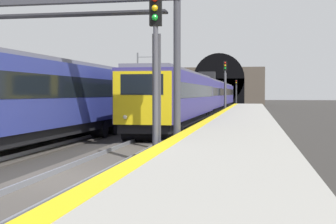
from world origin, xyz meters
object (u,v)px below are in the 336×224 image
railway_signal_mid (225,83)px  catenary_mast_near (138,81)px  railway_signal_far (236,91)px  train_adjacent_platform (98,96)px  overhead_signal_gantry (76,32)px  train_main_approaching (207,96)px  railway_signal_near (156,63)px

railway_signal_mid → catenary_mast_near: catenary_mast_near is taller
railway_signal_far → train_adjacent_platform: bearing=-6.2°
train_adjacent_platform → overhead_signal_gantry: size_ratio=4.85×
train_main_approaching → train_adjacent_platform: (-22.75, 4.35, 0.07)m
train_adjacent_platform → railway_signal_near: bearing=28.2°
railway_signal_near → railway_signal_far: (69.05, -0.00, -0.54)m
train_main_approaching → railway_signal_near: 34.95m
train_main_approaching → train_adjacent_platform: train_adjacent_platform is taller
railway_signal_near → overhead_signal_gantry: (3.23, 3.99, 1.49)m
railway_signal_near → railway_signal_mid: (36.64, 0.00, 0.18)m
railway_signal_mid → catenary_mast_near: (11.00, 12.63, 0.55)m
train_main_approaching → railway_signal_mid: bearing=134.6°
train_main_approaching → train_adjacent_platform: size_ratio=1.39×
railway_signal_near → catenary_mast_near: catenary_mast_near is taller
railway_signal_far → railway_signal_mid: bearing=0.0°
train_adjacent_platform → railway_signal_mid: size_ratio=7.00×
railway_signal_far → train_main_approaching: bearing=-3.0°
train_adjacent_platform → railway_signal_near: size_ratio=7.41×
railway_signal_far → catenary_mast_near: bearing=-30.5°
railway_signal_near → railway_signal_far: bearing=-180.0°
railway_signal_mid → overhead_signal_gantry: (-33.41, 3.99, 1.31)m
railway_signal_near → overhead_signal_gantry: bearing=-129.0°
train_main_approaching → railway_signal_near: railway_signal_near is taller
railway_signal_mid → catenary_mast_near: size_ratio=0.74×
overhead_signal_gantry → railway_signal_near: bearing=-129.0°
train_adjacent_platform → railway_signal_far: 57.26m
train_adjacent_platform → railway_signal_near: 13.65m
catenary_mast_near → railway_signal_mid: bearing=-131.1°
railway_signal_far → catenary_mast_near: (-21.41, 12.63, 1.27)m
train_main_approaching → catenary_mast_near: size_ratio=7.25×
train_adjacent_platform → catenary_mast_near: size_ratio=5.21×
train_main_approaching → railway_signal_far: 34.22m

